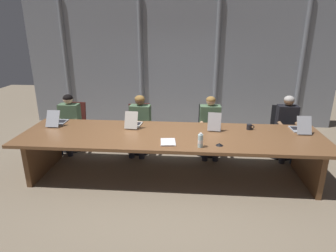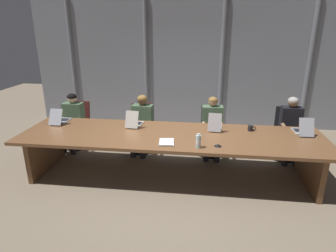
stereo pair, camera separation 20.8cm
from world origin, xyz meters
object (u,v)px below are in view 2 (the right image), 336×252
object	(u,v)px
water_bottle_primary	(198,141)
office_chair_left_mid	(142,133)
laptop_left_mid	(135,123)
person_center	(212,124)
coffee_mug_near	(251,128)
conference_mic_left_side	(218,145)
spiral_notepad	(167,142)
laptop_center	(215,126)
person_left_mid	(142,120)
office_chair_left_end	(78,130)
laptop_left_end	(60,119)
person_left_end	(72,118)
office_chair_right_mid	(285,139)
person_right_mid	(291,126)
office_chair_center	(211,135)
laptop_right_mid	(303,130)

from	to	relation	value
water_bottle_primary	office_chair_left_mid	bearing A→B (deg)	126.66
laptop_left_mid	person_center	distance (m)	1.50
coffee_mug_near	person_center	bearing A→B (deg)	136.33
conference_mic_left_side	spiral_notepad	size ratio (longest dim) A/B	0.33
coffee_mug_near	laptop_center	bearing A→B (deg)	-178.98
laptop_left_mid	person_left_mid	distance (m)	0.60
office_chair_left_end	laptop_left_end	bearing A→B (deg)	6.73
person_left_mid	water_bottle_primary	xyz separation A→B (m)	(1.15, -1.42, 0.19)
office_chair_left_end	person_left_end	xyz separation A→B (m)	(-0.02, -0.16, 0.30)
laptop_left_mid	office_chair_left_mid	size ratio (longest dim) A/B	0.48
coffee_mug_near	person_left_mid	bearing A→B (deg)	163.44
coffee_mug_near	office_chair_left_end	bearing A→B (deg)	167.63
laptop_center	office_chair_right_mid	xyz separation A→B (m)	(1.38, 0.76, -0.46)
person_right_mid	water_bottle_primary	distance (m)	2.20
office_chair_center	person_left_mid	world-z (taller)	person_left_mid
laptop_center	spiral_notepad	distance (m)	1.01
person_left_mid	person_center	bearing A→B (deg)	94.29
office_chair_left_end	coffee_mug_near	bearing A→B (deg)	81.33
office_chair_left_end	person_left_end	world-z (taller)	person_left_end
laptop_left_end	water_bottle_primary	world-z (taller)	laptop_left_end
laptop_center	person_center	world-z (taller)	person_center
laptop_left_mid	coffee_mug_near	distance (m)	1.99
laptop_left_mid	office_chair_right_mid	bearing A→B (deg)	-70.58
laptop_right_mid	person_left_mid	distance (m)	2.89
office_chair_left_mid	spiral_notepad	world-z (taller)	office_chair_left_mid
laptop_left_end	water_bottle_primary	size ratio (longest dim) A/B	2.15
laptop_right_mid	water_bottle_primary	bearing A→B (deg)	114.22
office_chair_center	conference_mic_left_side	world-z (taller)	office_chair_center
laptop_left_end	office_chair_right_mid	xyz separation A→B (m)	(4.17, 0.72, -0.45)
spiral_notepad	person_left_end	bearing A→B (deg)	141.73
laptop_center	laptop_left_mid	bearing A→B (deg)	95.28
spiral_notepad	laptop_right_mid	bearing A→B (deg)	10.97
laptop_center	water_bottle_primary	bearing A→B (deg)	168.53
person_left_mid	water_bottle_primary	world-z (taller)	person_left_mid
office_chair_left_mid	conference_mic_left_side	size ratio (longest dim) A/B	8.38
coffee_mug_near	office_chair_right_mid	bearing A→B (deg)	43.49
laptop_left_end	person_center	distance (m)	2.82
office_chair_left_end	person_left_mid	size ratio (longest dim) A/B	0.80
office_chair_center	laptop_left_end	bearing A→B (deg)	-73.11
water_bottle_primary	coffee_mug_near	distance (m)	1.19
office_chair_right_mid	office_chair_center	bearing A→B (deg)	-80.21
laptop_center	office_chair_center	distance (m)	0.89
person_right_mid	conference_mic_left_side	distance (m)	1.93
person_center	water_bottle_primary	distance (m)	1.45
person_right_mid	spiral_notepad	world-z (taller)	person_right_mid
laptop_left_end	person_left_end	size ratio (longest dim) A/B	0.41
office_chair_left_end	person_center	size ratio (longest dim) A/B	0.80
office_chair_center	conference_mic_left_side	size ratio (longest dim) A/B	8.48
laptop_left_end	person_left_mid	distance (m)	1.50
laptop_right_mid	office_chair_right_mid	size ratio (longest dim) A/B	0.47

